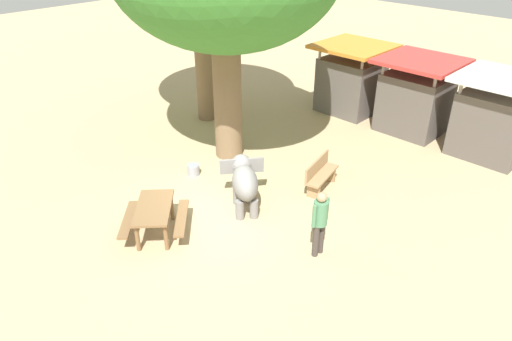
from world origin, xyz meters
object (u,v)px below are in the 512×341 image
Objects in this scene: elephant at (244,181)px; market_stall_orange at (351,82)px; market_stall_white at (494,121)px; picnic_table_near at (154,213)px; person_handler at (320,219)px; feed_bucket at (193,170)px; market_stall_red at (415,99)px; wooden_bench at (320,174)px.

elephant is 0.65× the size of market_stall_orange.
elephant is 8.12m from market_stall_white.
market_stall_orange and market_stall_white have the same top height.
elephant is 0.65× the size of market_stall_white.
picnic_table_near is 9.76m from market_stall_orange.
elephant is 7.61m from market_stall_orange.
picnic_table_near is at bearing 35.32° from person_handler.
market_stall_orange is 7.34m from feed_bucket.
elephant is 7.43m from market_stall_red.
person_handler reaches higher than elephant.
elephant reaches higher than wooden_bench.
person_handler is at bearing -60.01° from market_stall_orange.
market_stall_orange is 1.00× the size of market_stall_white.
picnic_table_near is at bearing -56.92° from feed_bucket.
feed_bucket is (-3.10, -1.95, -0.31)m from wooden_bench.
market_stall_orange is 5.20m from market_stall_white.
market_stall_orange reaches higher than picnic_table_near.
wooden_bench is 5.36m from market_stall_red.
elephant is 2.25m from wooden_bench.
picnic_table_near is 0.84× the size of market_stall_white.
market_stall_red is (0.77, 7.38, 0.37)m from elephant.
feed_bucket is (-2.24, 0.11, -0.61)m from elephant.
person_handler is 1.11× the size of wooden_bench.
market_stall_orange reaches higher than wooden_bench.
market_stall_orange is (-4.37, 7.58, 0.19)m from person_handler.
person_handler reaches higher than feed_bucket.
feed_bucket is (-3.01, -7.26, -0.98)m from market_stall_red.
market_stall_white is (5.20, 0.00, 0.00)m from market_stall_orange.
person_handler is at bearing 23.23° from wooden_bench.
wooden_bench is 0.58× the size of market_stall_orange.
picnic_table_near is 9.80m from market_stall_red.
wooden_bench is at bearing -115.26° from market_stall_white.
feed_bucket is (-5.61, -7.26, -0.98)m from market_stall_white.
wooden_bench is at bearing -63.15° from market_stall_orange.
picnic_table_near is at bearing -112.64° from market_stall_white.
picnic_table_near is at bearing -83.14° from market_stall_orange.
picnic_table_near is at bearing -32.75° from wooden_bench.
market_stall_red is 1.00× the size of market_stall_white.
elephant is 1.13× the size of wooden_bench.
wooden_bench is at bearing -89.01° from market_stall_red.
person_handler is at bearing -146.44° from elephant.
picnic_table_near reaches higher than feed_bucket.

